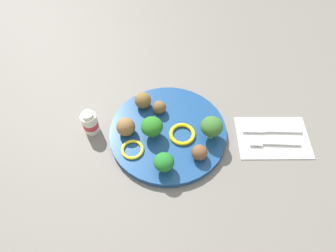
{
  "coord_description": "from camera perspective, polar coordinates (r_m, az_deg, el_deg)",
  "views": [
    {
      "loc": [
        0.05,
        0.42,
        0.64
      ],
      "look_at": [
        0.0,
        0.0,
        0.04
      ],
      "focal_mm": 33.79,
      "sensor_mm": 36.0,
      "label": 1
    }
  ],
  "objects": [
    {
      "name": "ground_plane",
      "position": [
        0.77,
        0.0,
        -1.57
      ],
      "size": [
        4.0,
        4.0,
        0.0
      ],
      "primitive_type": "plane",
      "color": "slate"
    },
    {
      "name": "plate",
      "position": [
        0.76,
        0.0,
        -1.23
      ],
      "size": [
        0.28,
        0.28,
        0.02
      ],
      "primitive_type": "cylinder",
      "color": "navy",
      "rests_on": "ground_plane"
    },
    {
      "name": "broccoli_floret_back_right",
      "position": [
        0.72,
        7.88,
        -0.15
      ],
      "size": [
        0.05,
        0.05,
        0.06
      ],
      "color": "#93BF71",
      "rests_on": "plate"
    },
    {
      "name": "broccoli_floret_mid_right",
      "position": [
        0.68,
        -0.75,
        -6.57
      ],
      "size": [
        0.04,
        0.04,
        0.05
      ],
      "color": "#97C76A",
      "rests_on": "plate"
    },
    {
      "name": "broccoli_floret_center",
      "position": [
        0.72,
        -2.91,
        -0.14
      ],
      "size": [
        0.05,
        0.05,
        0.05
      ],
      "color": "#A4B767",
      "rests_on": "plate"
    },
    {
      "name": "meatball_front_left",
      "position": [
        0.79,
        -4.54,
        4.61
      ],
      "size": [
        0.04,
        0.04,
        0.04
      ],
      "primitive_type": "sphere",
      "color": "brown",
      "rests_on": "plate"
    },
    {
      "name": "meatball_back_right",
      "position": [
        0.7,
        5.71,
        -4.79
      ],
      "size": [
        0.04,
        0.04,
        0.04
      ],
      "primitive_type": "sphere",
      "color": "brown",
      "rests_on": "plate"
    },
    {
      "name": "meatball_front_right",
      "position": [
        0.77,
        -1.56,
        3.38
      ],
      "size": [
        0.03,
        0.03,
        0.03
      ],
      "primitive_type": "sphere",
      "color": "brown",
      "rests_on": "plate"
    },
    {
      "name": "meatball_near_rim",
      "position": [
        0.74,
        -7.62,
        -0.15
      ],
      "size": [
        0.04,
        0.04,
        0.04
      ],
      "primitive_type": "sphere",
      "color": "brown",
      "rests_on": "plate"
    },
    {
      "name": "pepper_ring_mid_right",
      "position": [
        0.72,
        -6.44,
        -4.24
      ],
      "size": [
        0.05,
        0.05,
        0.01
      ],
      "primitive_type": "torus",
      "rotation": [
        0.0,
        0.0,
        0.02
      ],
      "color": "yellow",
      "rests_on": "plate"
    },
    {
      "name": "pepper_ring_center",
      "position": [
        0.74,
        2.58,
        -1.48
      ],
      "size": [
        0.06,
        0.06,
        0.01
      ],
      "primitive_type": "torus",
      "rotation": [
        0.0,
        0.0,
        3.12
      ],
      "color": "yellow",
      "rests_on": "plate"
    },
    {
      "name": "napkin",
      "position": [
        0.8,
        18.4,
        -1.94
      ],
      "size": [
        0.18,
        0.14,
        0.01
      ],
      "primitive_type": "cube",
      "rotation": [
        0.0,
        0.0,
        -0.11
      ],
      "color": "white",
      "rests_on": "ground_plane"
    },
    {
      "name": "fork",
      "position": [
        0.78,
        18.2,
        -2.82
      ],
      "size": [
        0.12,
        0.04,
        0.01
      ],
      "color": "silver",
      "rests_on": "napkin"
    },
    {
      "name": "knife",
      "position": [
        0.8,
        17.76,
        -0.67
      ],
      "size": [
        0.15,
        0.04,
        0.01
      ],
      "color": "silver",
      "rests_on": "napkin"
    },
    {
      "name": "yogurt_bottle",
      "position": [
        0.77,
        -13.87,
        0.55
      ],
      "size": [
        0.04,
        0.04,
        0.07
      ],
      "color": "white",
      "rests_on": "ground_plane"
    }
  ]
}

